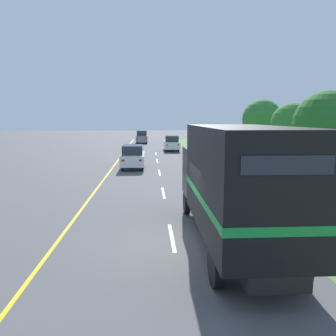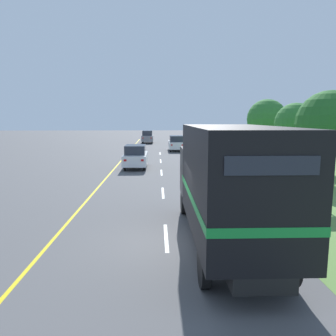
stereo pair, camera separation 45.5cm
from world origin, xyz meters
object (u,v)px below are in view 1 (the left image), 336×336
at_px(lead_car_white_ahead, 171,143).
at_px(highway_sign, 312,172).
at_px(delineator_post, 292,222).
at_px(horse_trailer_truck, 234,181).
at_px(roadside_tree_mid, 292,124).
at_px(roadside_tree_far, 262,119).
at_px(lead_car_white, 133,156).
at_px(lead_car_grey_ahead, 142,137).
at_px(roadside_tree_near, 327,124).

relative_size(lead_car_white_ahead, highway_sign, 1.66).
xyz_separation_m(lead_car_white_ahead, delineator_post, (2.03, -29.61, -0.44)).
distance_m(horse_trailer_truck, delineator_post, 2.79).
relative_size(roadside_tree_mid, roadside_tree_far, 0.86).
relative_size(lead_car_white, lead_car_grey_ahead, 0.97).
relative_size(lead_car_white, delineator_post, 4.50).
relative_size(horse_trailer_truck, roadside_tree_near, 1.44).
distance_m(horse_trailer_truck, lead_car_white_ahead, 30.37).
distance_m(horse_trailer_truck, roadside_tree_mid, 18.75).
height_order(highway_sign, roadside_tree_near, roadside_tree_near).
bearing_deg(lead_car_white_ahead, roadside_tree_near, -68.42).
relative_size(lead_car_white_ahead, delineator_post, 4.64).
relative_size(horse_trailer_truck, lead_car_white_ahead, 1.83).
bearing_deg(highway_sign, lead_car_white, 124.48).
distance_m(roadside_tree_mid, delineator_post, 17.33).
xyz_separation_m(lead_car_grey_ahead, roadside_tree_near, (11.96, -33.37, 2.56)).
bearing_deg(delineator_post, lead_car_grey_ahead, 97.92).
bearing_deg(roadside_tree_mid, roadside_tree_near, -95.90).
bearing_deg(lead_car_white_ahead, lead_car_grey_ahead, 106.70).
xyz_separation_m(horse_trailer_truck, delineator_post, (2.20, 0.75, -1.54)).
xyz_separation_m(horse_trailer_truck, roadside_tree_far, (9.79, 26.04, 1.82)).
bearing_deg(roadside_tree_mid, delineator_post, -113.18).
relative_size(roadside_tree_mid, delineator_post, 5.43).
height_order(roadside_tree_far, delineator_post, roadside_tree_far).
xyz_separation_m(horse_trailer_truck, lead_car_white_ahead, (0.16, 30.35, -1.11)).
distance_m(lead_car_white_ahead, lead_car_grey_ahead, 13.52).
height_order(lead_car_grey_ahead, highway_sign, highway_sign).
xyz_separation_m(lead_car_white, roadside_tree_near, (12.09, -6.48, 2.63)).
bearing_deg(lead_car_white, lead_car_white_ahead, 73.94).
xyz_separation_m(lead_car_white_ahead, highway_sign, (4.37, -26.14, 0.67)).
bearing_deg(highway_sign, lead_car_white_ahead, 99.50).
height_order(lead_car_white, highway_sign, highway_sign).
bearing_deg(roadside_tree_near, highway_sign, -122.91).
distance_m(highway_sign, roadside_tree_near, 7.09).
distance_m(highway_sign, roadside_tree_mid, 13.12).
bearing_deg(lead_car_grey_ahead, lead_car_white, -90.27).
bearing_deg(delineator_post, lead_car_white_ahead, 93.93).
xyz_separation_m(lead_car_white, lead_car_white_ahead, (4.01, 13.94, 0.01)).
xyz_separation_m(lead_car_grey_ahead, roadside_tree_mid, (12.64, -26.87, 2.50)).
distance_m(lead_car_grey_ahead, roadside_tree_mid, 29.80).
relative_size(horse_trailer_truck, lead_car_white, 1.89).
bearing_deg(horse_trailer_truck, lead_car_white_ahead, 89.69).
xyz_separation_m(horse_trailer_truck, lead_car_white, (-3.85, 16.42, -1.11)).
xyz_separation_m(lead_car_grey_ahead, roadside_tree_far, (13.51, -17.27, 2.87)).
relative_size(lead_car_white, roadside_tree_far, 0.71).
relative_size(highway_sign, roadside_tree_mid, 0.51).
bearing_deg(roadside_tree_far, highway_sign, -103.52).
relative_size(lead_car_grey_ahead, roadside_tree_far, 0.74).
xyz_separation_m(lead_car_white, lead_car_grey_ahead, (0.12, 26.89, 0.07)).
bearing_deg(roadside_tree_mid, lead_car_white, -179.92).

